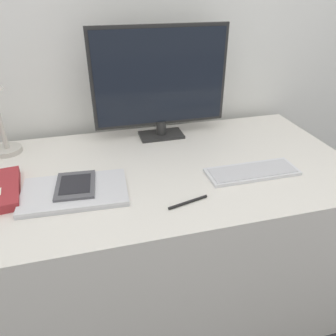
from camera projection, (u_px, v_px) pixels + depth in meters
name	position (u px, v px, depth m)	size (l,w,h in m)	color
ground_plane	(169.00, 314.00, 1.49)	(10.00, 10.00, 0.00)	#38383D
wall_back	(134.00, 13.00, 1.37)	(3.60, 0.05, 2.40)	silver
desk	(162.00, 239.00, 1.40)	(1.45, 0.77, 0.71)	silver
monitor	(160.00, 81.00, 1.35)	(0.57, 0.11, 0.46)	#262626
keyboard	(252.00, 172.00, 1.18)	(0.33, 0.12, 0.01)	silver
laptop	(75.00, 192.00, 1.07)	(0.35, 0.23, 0.02)	#BCBCC1
ereader	(75.00, 185.00, 1.08)	(0.14, 0.17, 0.01)	#4C4C51
pen	(188.00, 202.00, 1.02)	(0.14, 0.04, 0.01)	black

